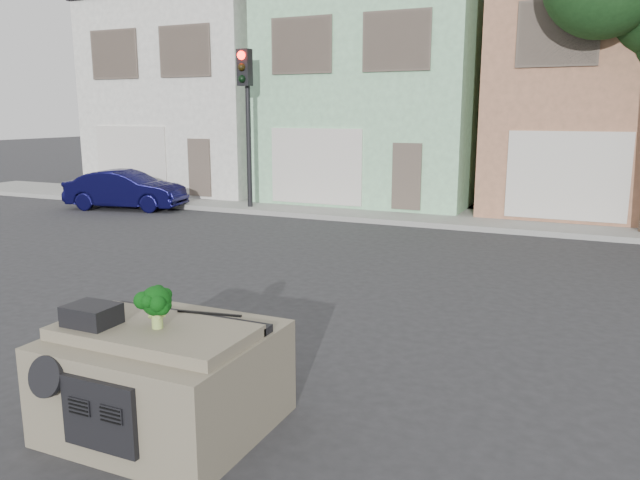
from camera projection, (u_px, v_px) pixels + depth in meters
The scene contains 11 objects.
ground_plane at pixel (299, 333), 9.05m from camera, with size 120.00×120.00×0.00m, color #303033.
sidewalk at pixel (456, 218), 18.40m from camera, with size 40.00×3.00×0.15m, color gray.
townhouse_white at pixel (215, 97), 25.67m from camera, with size 7.20×8.20×7.55m, color silver.
townhouse_mint at pixel (388, 95), 22.64m from camera, with size 7.20×8.20×7.55m, color #96D5A3.
townhouse_tan at pixel (616, 92), 19.61m from camera, with size 7.20×8.20×7.55m, color #AB7455.
navy_sedan at pixel (127, 209), 20.66m from camera, with size 1.36×3.89×1.28m, color black.
traffic_signal at pixel (247, 132), 19.64m from camera, with size 0.40×0.40×5.10m, color black.
car_dashboard at pixel (166, 375), 6.26m from camera, with size 2.00×1.80×1.12m, color #766D59.
instrument_hump at pixel (92, 315), 6.05m from camera, with size 0.48×0.38×0.20m, color black.
wiper_arm at pixel (209, 313), 6.37m from camera, with size 0.70×0.03×0.02m, color black.
broccoli at pixel (157, 307), 5.93m from camera, with size 0.35×0.35×0.43m, color #07330A.
Camera 1 is at (3.82, -7.70, 3.15)m, focal length 35.00 mm.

